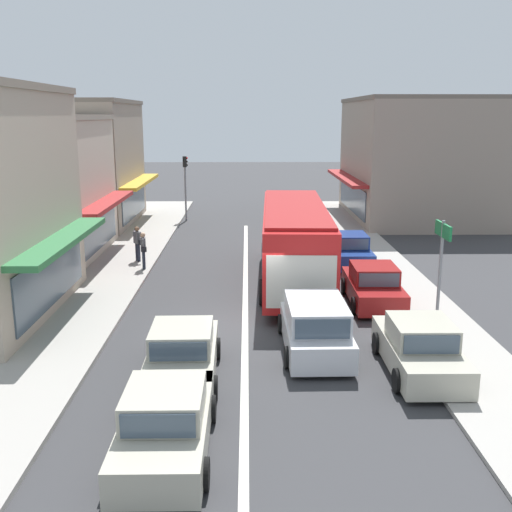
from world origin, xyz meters
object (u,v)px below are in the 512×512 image
pedestrian_with_handbag_near (143,248)px  traffic_light_downstreet (185,177)px  city_bus (295,238)px  wagon_queue_gap_filler (315,326)px  parked_sedan_kerb_front (419,348)px  parked_sedan_kerb_second (373,286)px  sedan_queue_far_back (182,355)px  sedan_adjacent_lane_trail (166,424)px  directional_road_sign (442,250)px  pedestrian_browsing_midblock (138,242)px  parked_sedan_kerb_third (349,251)px

pedestrian_with_handbag_near → traffic_light_downstreet: bearing=87.5°
city_bus → wagon_queue_gap_filler: (0.04, -7.31, -1.14)m
parked_sedan_kerb_front → parked_sedan_kerb_second: 6.01m
sedan_queue_far_back → sedan_adjacent_lane_trail: bearing=-89.4°
directional_road_sign → pedestrian_with_handbag_near: directional_road_sign is taller
sedan_queue_far_back → traffic_light_downstreet: 24.34m
sedan_queue_far_back → parked_sedan_kerb_second: 8.97m
traffic_light_downstreet → pedestrian_with_handbag_near: 13.20m
sedan_queue_far_back → pedestrian_with_handbag_near: (-2.87, 11.07, 0.40)m
pedestrian_browsing_midblock → parked_sedan_kerb_front: bearing=-51.4°
city_bus → pedestrian_browsing_midblock: city_bus is taller
city_bus → parked_sedan_kerb_third: size_ratio=2.60×
pedestrian_with_handbag_near → parked_sedan_kerb_second: bearing=-27.1°
city_bus → pedestrian_with_handbag_near: city_bus is taller
city_bus → sedan_queue_far_back: 9.96m
parked_sedan_kerb_front → directional_road_sign: bearing=65.0°
pedestrian_with_handbag_near → parked_sedan_kerb_third: bearing=7.4°
directional_road_sign → pedestrian_with_handbag_near: (-10.64, 7.61, -1.61)m
directional_road_sign → city_bus: bearing=125.8°
sedan_queue_far_back → directional_road_sign: 8.74m
city_bus → parked_sedan_kerb_front: bearing=-73.1°
parked_sedan_kerb_second → pedestrian_with_handbag_near: size_ratio=2.60×
city_bus → sedan_queue_far_back: (-3.63, -9.20, -1.22)m
sedan_adjacent_lane_trail → wagon_queue_gap_filler: bearing=56.3°
sedan_adjacent_lane_trail → parked_sedan_kerb_front: same height
wagon_queue_gap_filler → traffic_light_downstreet: (-5.96, 22.25, 2.11)m
parked_sedan_kerb_third → pedestrian_with_handbag_near: 9.35m
wagon_queue_gap_filler → parked_sedan_kerb_third: 10.73m
parked_sedan_kerb_second → parked_sedan_kerb_third: (0.08, 5.90, 0.00)m
city_bus → directional_road_sign: directional_road_sign is taller
wagon_queue_gap_filler → parked_sedan_kerb_third: size_ratio=1.08×
sedan_adjacent_lane_trail → parked_sedan_kerb_third: 17.06m
parked_sedan_kerb_third → pedestrian_browsing_midblock: (-9.77, 0.24, 0.40)m
city_bus → directional_road_sign: size_ratio=3.04×
wagon_queue_gap_filler → sedan_queue_far_back: wagon_queue_gap_filler is taller
sedan_adjacent_lane_trail → directional_road_sign: directional_road_sign is taller
city_bus → sedan_queue_far_back: size_ratio=2.59×
traffic_light_downstreet → wagon_queue_gap_filler: bearing=-75.0°
directional_road_sign → pedestrian_with_handbag_near: size_ratio=2.21×
sedan_adjacent_lane_trail → parked_sedan_kerb_front: 7.41m
city_bus → parked_sedan_kerb_second: 4.08m
pedestrian_with_handbag_near → wagon_queue_gap_filler: bearing=-54.5°
parked_sedan_kerb_front → parked_sedan_kerb_second: bearing=90.1°
parked_sedan_kerb_third → pedestrian_with_handbag_near: pedestrian_with_handbag_near is taller
parked_sedan_kerb_front → parked_sedan_kerb_second: (-0.01, 6.01, 0.00)m
sedan_queue_far_back → pedestrian_browsing_midblock: bearing=105.1°
sedan_queue_far_back → pedestrian_browsing_midblock: (-3.37, 12.51, 0.40)m
city_bus → directional_road_sign: (4.14, -5.73, 0.80)m
directional_road_sign → pedestrian_with_handbag_near: bearing=144.4°
sedan_queue_far_back → pedestrian_browsing_midblock: 12.96m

